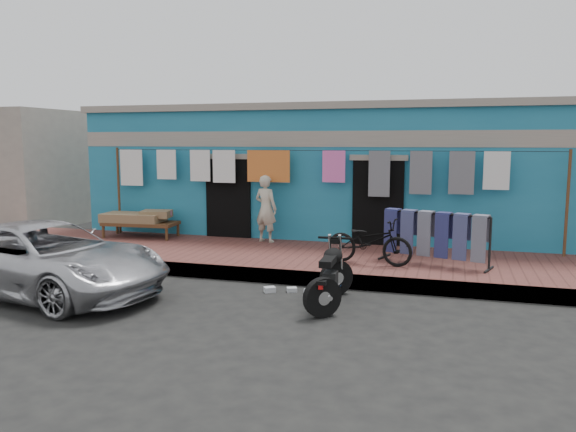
# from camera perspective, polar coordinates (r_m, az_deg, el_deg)

# --- Properties ---
(ground) EXTENTS (80.00, 80.00, 0.00)m
(ground) POSITION_cam_1_polar(r_m,az_deg,el_deg) (8.58, -3.87, -9.35)
(ground) COLOR black
(ground) RESTS_ON ground
(sidewalk) EXTENTS (28.00, 3.00, 0.25)m
(sidewalk) POSITION_cam_1_polar(r_m,az_deg,el_deg) (11.32, 1.45, -4.51)
(sidewalk) COLOR brown
(sidewalk) RESTS_ON ground
(curb) EXTENTS (28.00, 0.10, 0.25)m
(curb) POSITION_cam_1_polar(r_m,az_deg,el_deg) (9.96, -0.74, -6.18)
(curb) COLOR gray
(curb) RESTS_ON ground
(building) EXTENTS (12.20, 5.20, 3.36)m
(building) POSITION_cam_1_polar(r_m,az_deg,el_deg) (14.97, 5.48, 4.45)
(building) COLOR #1E6D8F
(building) RESTS_ON ground
(neighbor_left) EXTENTS (6.00, 5.00, 3.40)m
(neighbor_left) POSITION_cam_1_polar(r_m,az_deg,el_deg) (20.23, -26.86, 4.52)
(neighbor_left) COLOR #9E9384
(neighbor_left) RESTS_ON ground
(clothesline) EXTENTS (10.06, 0.06, 2.10)m
(clothesline) POSITION_cam_1_polar(r_m,az_deg,el_deg) (12.40, 1.20, 4.46)
(clothesline) COLOR brown
(clothesline) RESTS_ON sidewalk
(car) EXTENTS (4.60, 2.62, 1.23)m
(car) POSITION_cam_1_polar(r_m,az_deg,el_deg) (10.00, -23.50, -3.90)
(car) COLOR silver
(car) RESTS_ON ground
(seated_person) EXTENTS (0.62, 0.50, 1.50)m
(seated_person) POSITION_cam_1_polar(r_m,az_deg,el_deg) (12.55, -2.26, 0.74)
(seated_person) COLOR beige
(seated_person) RESTS_ON sidewalk
(bicycle) EXTENTS (1.67, 0.83, 1.04)m
(bicycle) POSITION_cam_1_polar(r_m,az_deg,el_deg) (10.42, 8.26, -2.04)
(bicycle) COLOR black
(bicycle) RESTS_ON sidewalk
(motorcycle) EXTENTS (0.67, 1.58, 0.99)m
(motorcycle) POSITION_cam_1_polar(r_m,az_deg,el_deg) (8.61, 4.28, -5.85)
(motorcycle) COLOR black
(motorcycle) RESTS_ON ground
(charpoy) EXTENTS (1.93, 1.13, 0.61)m
(charpoy) POSITION_cam_1_polar(r_m,az_deg,el_deg) (13.71, -14.72, -0.81)
(charpoy) COLOR brown
(charpoy) RESTS_ON sidewalk
(jeans_rack) EXTENTS (2.33, 1.63, 1.00)m
(jeans_rack) POSITION_cam_1_polar(r_m,az_deg,el_deg) (10.66, 14.67, -2.08)
(jeans_rack) COLOR black
(jeans_rack) RESTS_ON sidewalk
(litter_a) EXTENTS (0.20, 0.18, 0.07)m
(litter_a) POSITION_cam_1_polar(r_m,az_deg,el_deg) (9.46, 0.39, -7.49)
(litter_a) COLOR silver
(litter_a) RESTS_ON ground
(litter_b) EXTENTS (0.22, 0.21, 0.09)m
(litter_b) POSITION_cam_1_polar(r_m,az_deg,el_deg) (9.43, -1.88, -7.48)
(litter_b) COLOR silver
(litter_b) RESTS_ON ground
(litter_c) EXTENTS (0.19, 0.21, 0.07)m
(litter_c) POSITION_cam_1_polar(r_m,az_deg,el_deg) (9.42, 2.24, -7.57)
(litter_c) COLOR silver
(litter_c) RESTS_ON ground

